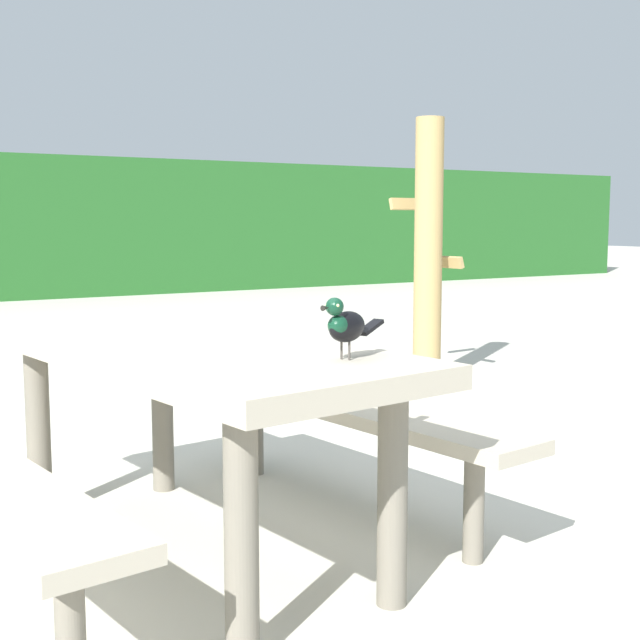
% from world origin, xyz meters
% --- Properties ---
extents(ground_plane, '(60.00, 60.00, 0.00)m').
position_xyz_m(ground_plane, '(0.00, 0.00, 0.00)').
color(ground_plane, beige).
extents(picnic_table_foreground, '(1.89, 1.91, 0.74)m').
position_xyz_m(picnic_table_foreground, '(0.20, -0.18, 0.56)').
color(picnic_table_foreground, '#B2A893').
rests_on(picnic_table_foreground, ground).
extents(bird_grackle, '(0.28, 0.14, 0.18)m').
position_xyz_m(bird_grackle, '(0.44, -0.77, 0.84)').
color(bird_grackle, black).
rests_on(bird_grackle, picnic_table_foreground).
extents(stalk_post_right_side, '(0.42, 0.37, 1.83)m').
position_xyz_m(stalk_post_right_side, '(2.81, 1.84, 0.92)').
color(stalk_post_right_side, tan).
rests_on(stalk_post_right_side, ground).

